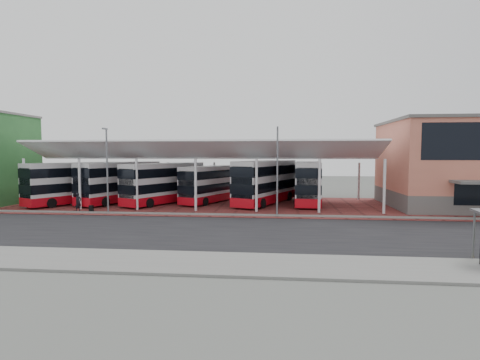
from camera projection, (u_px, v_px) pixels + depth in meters
The scene contains 19 objects.
ground at pixel (250, 230), 27.95m from camera, with size 140.00×140.00×0.00m, color #4F514C.
road at pixel (249, 232), 26.95m from camera, with size 120.00×14.00×0.02m, color black.
forecourt at pixel (277, 206), 40.65m from camera, with size 72.00×16.00×0.06m, color maroon.
sidewalk at pixel (237, 264), 19.01m from camera, with size 120.00×4.00×0.14m, color slate.
north_kerb at pixel (255, 215), 34.10m from camera, with size 120.00×0.80×0.14m, color slate.
yellow_line_near at pixel (241, 254), 21.00m from camera, with size 120.00×0.12×0.01m, color #D6A700.
yellow_line_far at pixel (241, 253), 21.30m from camera, with size 120.00×0.12×0.01m, color #D6A700.
canopy at pixel (206, 153), 41.97m from camera, with size 37.00×11.63×7.07m.
terminal at pixel (479, 164), 39.15m from camera, with size 18.40×14.40×9.25m.
lamp_west at pixel (107, 168), 35.26m from camera, with size 0.16×0.90×8.07m.
lamp_east at pixel (277, 168), 33.67m from camera, with size 0.16×0.90×8.07m.
bus_0 at pixel (76, 183), 42.34m from camera, with size 7.79×11.04×4.63m.
bus_1 at pixel (120, 182), 43.36m from camera, with size 6.37×11.49×4.65m.
bus_2 at pixel (164, 183), 42.44m from camera, with size 7.29×11.00×4.56m.
bus_3 at pixel (213, 184), 43.65m from camera, with size 6.25×10.32×4.22m.
bus_4 at pixel (266, 182), 42.22m from camera, with size 7.07×11.87×4.84m.
bus_5 at pixel (308, 183), 42.57m from camera, with size 3.42×11.58×4.71m.
pedestrian at pixel (78, 202), 36.22m from camera, with size 0.67×0.44×1.85m, color black.
suitcase at pixel (91, 209), 36.10m from camera, with size 0.38×0.27×0.66m, color black.
Camera 1 is at (2.01, -27.56, 5.67)m, focal length 28.00 mm.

